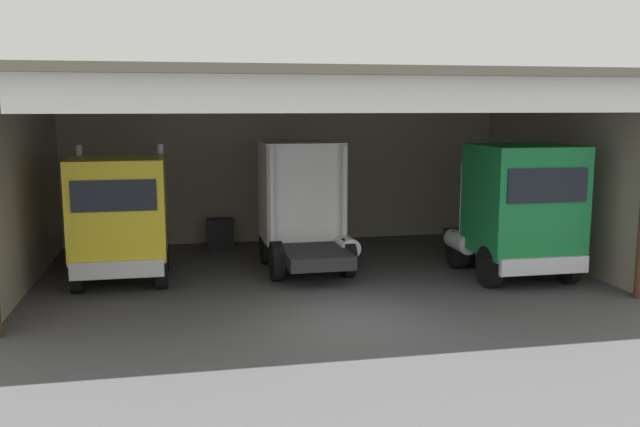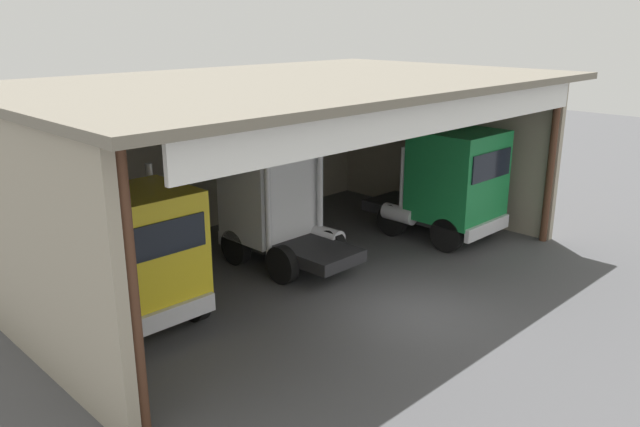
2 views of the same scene
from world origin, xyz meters
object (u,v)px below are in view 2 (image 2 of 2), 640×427
truck_white_yard_outside (275,201)px  tool_cart (154,238)px  truck_yellow_center_bay (136,255)px  truck_green_left_bay (451,182)px  oil_drum (258,214)px

truck_white_yard_outside → tool_cart: (-2.30, 3.33, -1.44)m
truck_yellow_center_bay → truck_green_left_bay: bearing=171.4°
truck_green_left_bay → tool_cart: 9.95m
oil_drum → truck_green_left_bay: bearing=-56.1°
truck_white_yard_outside → tool_cart: 4.29m
truck_yellow_center_bay → tool_cart: truck_yellow_center_bay is taller
truck_green_left_bay → oil_drum: truck_green_left_bay is taller
truck_yellow_center_bay → oil_drum: size_ratio=4.64×
truck_yellow_center_bay → tool_cart: 5.34m
oil_drum → tool_cart: 4.13m
truck_yellow_center_bay → tool_cart: (2.91, 4.28, -1.33)m
truck_yellow_center_bay → truck_green_left_bay: 10.92m
truck_yellow_center_bay → truck_white_yard_outside: truck_white_yard_outside is taller
truck_yellow_center_bay → oil_drum: bearing=-150.4°
truck_green_left_bay → tool_cart: (-7.89, 5.88, -1.49)m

